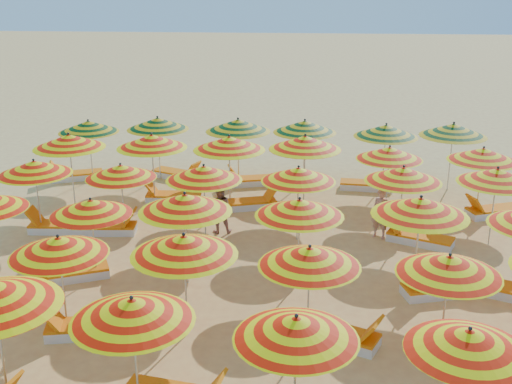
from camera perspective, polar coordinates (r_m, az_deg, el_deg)
ground at (r=16.24m, az=-0.14°, el=-5.92°), size 120.00×120.00×0.00m
umbrella_2 at (r=10.38m, az=-10.95°, el=-10.27°), size 2.55×2.55×2.11m
umbrella_3 at (r=9.84m, az=3.59°, el=-11.99°), size 2.06×2.06×2.05m
umbrella_4 at (r=10.12m, az=18.38°, el=-12.45°), size 2.23×2.23×2.00m
umbrella_7 at (r=13.07m, az=-17.14°, el=-4.63°), size 2.49×2.49×2.05m
umbrella_8 at (r=12.30m, az=-6.42°, el=-4.73°), size 2.64×2.64×2.20m
umbrella_9 at (r=12.06m, az=4.78°, el=-5.75°), size 2.48×2.48×2.07m
umbrella_10 at (r=12.24m, az=16.79°, el=-6.25°), size 2.17×2.17×2.05m
umbrella_13 at (r=15.12m, az=-14.47°, el=-1.32°), size 2.13×2.13×1.99m
umbrella_14 at (r=14.36m, az=-6.33°, el=-0.97°), size 2.63×2.63×2.24m
umbrella_15 at (r=14.30m, az=3.89°, el=-1.40°), size 2.64×2.64×2.13m
umbrella_16 at (r=14.44m, az=14.41°, el=-1.28°), size 2.53×2.53×2.27m
umbrella_18 at (r=18.20m, az=-19.11°, el=2.06°), size 2.29×2.29×2.11m
umbrella_19 at (r=17.52m, az=-11.94°, el=1.80°), size 2.54×2.54×2.02m
umbrella_20 at (r=16.73m, az=-4.66°, el=1.69°), size 2.68×2.68×2.13m
umbrella_21 at (r=16.74m, az=3.79°, el=1.57°), size 2.21×2.21×2.09m
umbrella_22 at (r=17.02m, az=12.97°, el=1.53°), size 2.63×2.63×2.13m
umbrella_23 at (r=17.54m, az=20.64°, el=1.34°), size 2.27×2.27×2.14m
umbrella_24 at (r=20.08m, az=-16.30°, el=4.36°), size 2.72×2.72×2.29m
umbrella_25 at (r=19.61m, az=-9.26°, el=4.46°), size 2.30×2.30×2.26m
umbrella_26 at (r=19.03m, az=-2.40°, el=4.35°), size 2.84×2.84×2.29m
umbrella_27 at (r=19.11m, az=4.39°, el=4.39°), size 2.19×2.19×2.31m
umbrella_28 at (r=19.10m, az=11.78°, el=3.39°), size 2.34×2.34×2.07m
umbrella_29 at (r=19.48m, az=19.54°, el=3.15°), size 2.12×2.12×2.13m
umbrella_30 at (r=22.38m, az=-14.67°, el=5.65°), size 2.05×2.05×2.15m
umbrella_31 at (r=22.03m, az=-8.74°, el=6.03°), size 2.61×2.61×2.22m
umbrella_32 at (r=21.27m, az=-1.61°, el=5.94°), size 2.37×2.37×2.29m
umbrella_33 at (r=21.38m, az=4.36°, el=5.82°), size 2.65×2.65×2.23m
umbrella_34 at (r=21.25m, az=11.48°, el=5.35°), size 2.71×2.71×2.21m
umbrella_35 at (r=21.60m, az=17.14°, el=5.30°), size 2.39×2.39×2.29m
lounger_6 at (r=13.46m, az=-14.74°, el=-11.57°), size 1.81×0.90×0.69m
lounger_7 at (r=12.92m, az=7.27°, el=-12.45°), size 1.82×1.25×0.69m
lounger_8 at (r=13.02m, az=18.42°, el=-13.10°), size 1.83×1.12×0.69m
lounger_9 at (r=15.77m, az=-16.26°, el=-6.95°), size 1.82×1.23×0.69m
lounger_10 at (r=15.03m, az=15.90°, el=-8.27°), size 1.82×1.03×0.69m
lounger_11 at (r=15.46m, az=21.02°, el=-8.05°), size 1.82×1.24×0.69m
lounger_12 at (r=18.60m, az=-17.07°, el=-2.95°), size 1.76×0.67×0.69m
lounger_13 at (r=18.17m, az=-13.14°, el=-3.11°), size 1.77×0.70×0.69m
lounger_14 at (r=17.58m, az=14.24°, el=-3.98°), size 1.82×1.25×0.69m
lounger_15 at (r=20.26m, az=-7.45°, el=-0.40°), size 1.75×0.65×0.69m
lounger_16 at (r=19.51m, az=-0.59°, el=-1.02°), size 1.83×1.04×0.69m
lounger_17 at (r=20.16m, az=20.36°, el=-1.59°), size 1.83×1.13×0.69m
lounger_18 at (r=23.03m, az=-15.70°, el=1.45°), size 1.83×1.16×0.69m
lounger_19 at (r=22.45m, az=-6.99°, el=1.59°), size 1.82×1.23×0.69m
lounger_20 at (r=21.63m, az=-0.26°, el=1.05°), size 1.82×0.99×0.69m
lounger_21 at (r=21.49m, az=9.90°, el=0.63°), size 1.78×0.74×0.69m
beachgoer_a at (r=17.53m, az=11.02°, el=-1.88°), size 0.60×0.53×1.39m
beachgoer_b at (r=17.59m, az=-3.27°, el=-1.51°), size 0.72×0.60×1.37m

